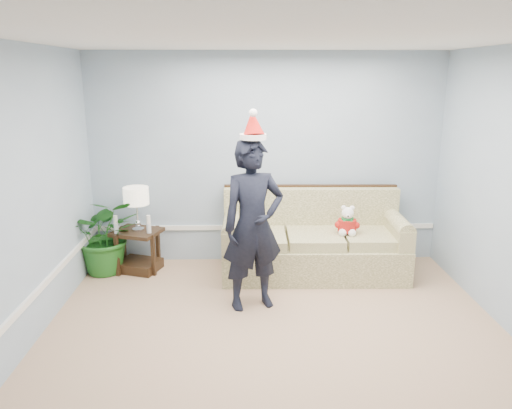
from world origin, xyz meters
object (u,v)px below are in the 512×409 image
object	(u,v)px
houseplant	(106,235)
man	(253,225)
side_table	(138,255)
teddy_bear	(347,224)
sofa	(313,244)
table_lamp	(136,198)

from	to	relation	value
houseplant	man	size ratio (longest dim) A/B	0.54
side_table	teddy_bear	distance (m)	2.64
houseplant	man	bearing A→B (deg)	-28.83
sofa	houseplant	distance (m)	2.57
side_table	table_lamp	xyz separation A→B (m)	(0.02, -0.01, 0.74)
side_table	sofa	bearing A→B (deg)	-2.66
houseplant	teddy_bear	distance (m)	2.97
side_table	teddy_bear	world-z (taller)	teddy_bear
side_table	man	bearing A→B (deg)	-35.81
table_lamp	houseplant	size ratio (longest dim) A/B	0.56
man	teddy_bear	xyz separation A→B (m)	(1.15, 0.77, -0.23)
sofa	side_table	world-z (taller)	sofa
sofa	man	xyz separation A→B (m)	(-0.77, -0.93, 0.53)
teddy_bear	table_lamp	bearing A→B (deg)	-177.44
side_table	houseplant	world-z (taller)	houseplant
sofa	man	distance (m)	1.32
side_table	teddy_bear	size ratio (longest dim) A/B	1.86
side_table	man	world-z (taller)	man
sofa	houseplant	xyz separation A→B (m)	(-2.57, 0.06, 0.12)
table_lamp	man	bearing A→B (deg)	-35.97
table_lamp	houseplant	world-z (taller)	table_lamp
table_lamp	teddy_bear	size ratio (longest dim) A/B	1.54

